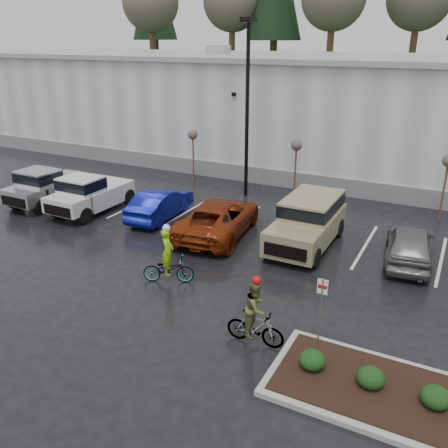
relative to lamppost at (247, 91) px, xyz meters
The scene contains 21 objects.
ground 13.87m from the lamppost, 71.57° to the right, with size 120.00×120.00×0.00m, color black.
warehouse 10.95m from the lamppost, 68.18° to the left, with size 60.50×15.50×7.20m.
wooded_ridge 33.35m from the lamppost, 83.09° to the left, with size 80.00×25.00×6.00m, color #1A3616.
lamppost is the anchor object (origin of this frame).
sapling_west 5.07m from the lamppost, 165.96° to the left, with size 0.60×0.60×3.20m.
sapling_mid 4.00m from the lamppost, 21.80° to the left, with size 0.60×0.60×3.20m.
sapling_east 10.48m from the lamppost, ahead, with size 0.60×0.60×3.20m.
curb_island 17.93m from the lamppost, 49.76° to the right, with size 8.00×3.00×0.15m, color gray.
mulch_bed 17.90m from the lamppost, 49.76° to the right, with size 7.60×2.60×0.04m, color black.
shrub_a 16.15m from the lamppost, 58.39° to the right, with size 0.70×0.70×0.52m, color black.
shrub_b 16.94m from the lamppost, 53.84° to the right, with size 0.70×0.70×0.52m, color black.
shrub_c 17.83m from the lamppost, 49.76° to the right, with size 0.70×0.70×0.52m, color black.
fire_lane_sign 14.78m from the lamppost, 56.54° to the right, with size 0.30×0.05×2.20m.
pickup_silver 11.47m from the lamppost, 146.58° to the right, with size 2.10×5.20×1.96m, color #B7BAC0, non-canonical shape.
pickup_white 9.43m from the lamppost, 135.56° to the right, with size 2.10×5.20×1.96m, color silver, non-canonical shape.
car_blue 7.49m from the lamppost, 113.10° to the right, with size 1.52×4.37×1.44m, color navy.
car_red 7.64m from the lamppost, 77.10° to the right, with size 2.59×5.62×1.56m, color maroon.
suv_tan 8.69m from the lamppost, 44.66° to the right, with size 2.20×5.10×2.06m, color gray, non-canonical shape.
car_grey 11.53m from the lamppost, 26.94° to the right, with size 1.74×4.32×1.47m, color slate.
cyclist_hivis 11.77m from the lamppost, 80.18° to the right, with size 1.95×1.35×2.24m.
cyclist_olive 14.75m from the lamppost, 63.86° to the right, with size 1.71×0.83×2.19m.
Camera 1 is at (6.67, -11.16, 8.29)m, focal length 38.00 mm.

